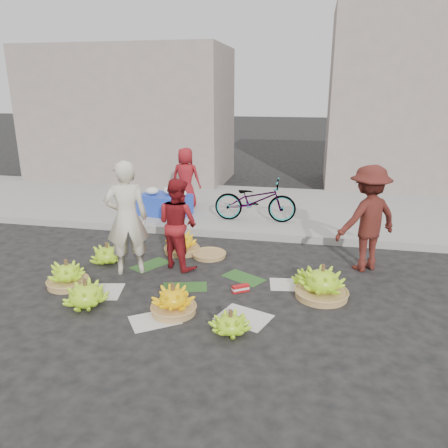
% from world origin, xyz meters
% --- Properties ---
extents(ground, '(80.00, 80.00, 0.00)m').
position_xyz_m(ground, '(0.00, 0.00, 0.00)').
color(ground, black).
rests_on(ground, ground).
extents(curb, '(40.00, 0.25, 0.15)m').
position_xyz_m(curb, '(0.00, 2.20, 0.07)').
color(curb, gray).
rests_on(curb, ground).
extents(sidewalk, '(40.00, 4.00, 0.12)m').
position_xyz_m(sidewalk, '(0.00, 4.30, 0.06)').
color(sidewalk, gray).
rests_on(sidewalk, ground).
extents(building_left, '(6.00, 3.00, 4.00)m').
position_xyz_m(building_left, '(-4.00, 7.20, 2.00)').
color(building_left, gray).
rests_on(building_left, sidewalk).
extents(building_right, '(5.00, 3.00, 5.00)m').
position_xyz_m(building_right, '(4.50, 7.70, 2.50)').
color(building_right, gray).
rests_on(building_right, sidewalk).
extents(newspaper_scatter, '(3.20, 1.80, 0.00)m').
position_xyz_m(newspaper_scatter, '(0.00, -0.80, 0.00)').
color(newspaper_scatter, silver).
rests_on(newspaper_scatter, ground).
extents(banana_leaves, '(2.00, 1.00, 0.00)m').
position_xyz_m(banana_leaves, '(-0.10, 0.20, 0.00)').
color(banana_leaves, '#1D4818').
rests_on(banana_leaves, ground).
extents(banana_bunch_0, '(0.62, 0.62, 0.42)m').
position_xyz_m(banana_bunch_0, '(-1.82, -0.50, 0.18)').
color(banana_bunch_0, '#9D7441').
rests_on(banana_bunch_0, ground).
extents(banana_bunch_1, '(0.67, 0.67, 0.39)m').
position_xyz_m(banana_bunch_1, '(-1.24, -1.01, 0.17)').
color(banana_bunch_1, '#7FC61C').
rests_on(banana_bunch_1, ground).
extents(banana_bunch_2, '(0.65, 0.65, 0.41)m').
position_xyz_m(banana_bunch_2, '(-0.02, -0.96, 0.17)').
color(banana_bunch_2, '#9D7441').
rests_on(banana_bunch_2, ground).
extents(banana_bunch_3, '(0.61, 0.61, 0.30)m').
position_xyz_m(banana_bunch_3, '(0.80, -1.30, 0.13)').
color(banana_bunch_3, '#7FC61C').
rests_on(banana_bunch_3, ground).
extents(banana_bunch_4, '(0.74, 0.74, 0.49)m').
position_xyz_m(banana_bunch_4, '(1.88, -0.10, 0.22)').
color(banana_bunch_4, '#9D7441').
rests_on(banana_bunch_4, ground).
extents(banana_bunch_5, '(0.57, 0.57, 0.30)m').
position_xyz_m(banana_bunch_5, '(1.69, 0.22, 0.13)').
color(banana_bunch_5, '#7FC61C').
rests_on(banana_bunch_5, ground).
extents(banana_bunch_6, '(0.58, 0.58, 0.35)m').
position_xyz_m(banana_bunch_6, '(-1.66, 0.48, 0.15)').
color(banana_bunch_6, '#7FC61C').
rests_on(banana_bunch_6, ground).
extents(banana_bunch_7, '(0.62, 0.62, 0.43)m').
position_xyz_m(banana_bunch_7, '(-0.56, 1.17, 0.18)').
color(banana_bunch_7, '#9D7441').
rests_on(banana_bunch_7, ground).
extents(basket_spare, '(0.69, 0.69, 0.07)m').
position_xyz_m(basket_spare, '(-0.03, 1.07, 0.03)').
color(basket_spare, '#9D7441').
rests_on(basket_spare, ground).
extents(incense_stack, '(0.25, 0.21, 0.10)m').
position_xyz_m(incense_stack, '(0.73, -0.19, 0.06)').
color(incense_stack, '#B11214').
rests_on(incense_stack, ground).
extents(vendor_cream, '(0.78, 0.66, 1.80)m').
position_xyz_m(vendor_cream, '(-1.12, 0.16, 0.90)').
color(vendor_cream, beige).
rests_on(vendor_cream, ground).
extents(vendor_red, '(0.90, 0.83, 1.48)m').
position_xyz_m(vendor_red, '(-0.42, 0.55, 0.74)').
color(vendor_red, maroon).
rests_on(vendor_red, ground).
extents(man_striped, '(1.27, 1.15, 1.70)m').
position_xyz_m(man_striped, '(2.55, 1.07, 0.85)').
color(man_striped, maroon).
rests_on(man_striped, ground).
extents(flower_table, '(1.20, 0.90, 0.63)m').
position_xyz_m(flower_table, '(-1.52, 3.07, 0.38)').
color(flower_table, '#1A36AE').
rests_on(flower_table, sidewalk).
extents(grey_bucket, '(0.34, 0.34, 0.39)m').
position_xyz_m(grey_bucket, '(-2.06, 3.03, 0.32)').
color(grey_bucket, slate).
rests_on(grey_bucket, sidewalk).
extents(flower_vendor, '(0.70, 0.47, 1.40)m').
position_xyz_m(flower_vendor, '(-1.24, 3.79, 0.82)').
color(flower_vendor, maroon).
rests_on(flower_vendor, sidewalk).
extents(bicycle, '(0.66, 1.73, 0.90)m').
position_xyz_m(bicycle, '(0.50, 2.99, 0.57)').
color(bicycle, gray).
rests_on(bicycle, sidewalk).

